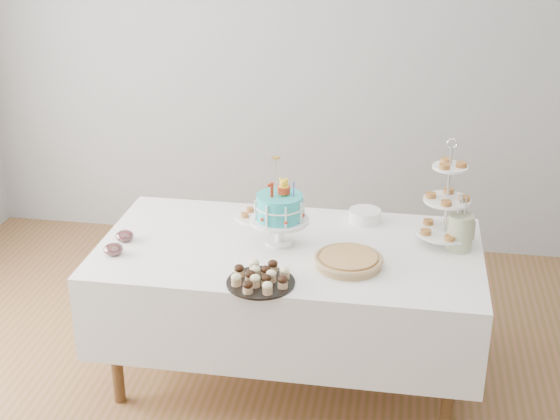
% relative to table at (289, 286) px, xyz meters
% --- Properties ---
extents(floor, '(5.00, 5.00, 0.00)m').
position_rel_table_xyz_m(floor, '(0.00, -0.30, -0.54)').
color(floor, brown).
rests_on(floor, ground).
extents(walls, '(5.04, 4.04, 2.70)m').
position_rel_table_xyz_m(walls, '(0.00, -0.30, 0.81)').
color(walls, '#989B9D').
rests_on(walls, floor).
extents(table, '(1.92, 1.02, 0.77)m').
position_rel_table_xyz_m(table, '(0.00, 0.00, 0.00)').
color(table, white).
rests_on(table, floor).
extents(birthday_cake, '(0.30, 0.30, 0.46)m').
position_rel_table_xyz_m(birthday_cake, '(-0.05, 0.03, 0.35)').
color(birthday_cake, white).
rests_on(birthday_cake, table).
extents(cupcake_tray, '(0.32, 0.32, 0.07)m').
position_rel_table_xyz_m(cupcake_tray, '(-0.07, -0.40, 0.26)').
color(cupcake_tray, black).
rests_on(cupcake_tray, table).
extents(pie, '(0.33, 0.33, 0.05)m').
position_rel_table_xyz_m(pie, '(0.31, -0.16, 0.26)').
color(pie, tan).
rests_on(pie, table).
extents(tiered_stand, '(0.29, 0.29, 0.56)m').
position_rel_table_xyz_m(tiered_stand, '(0.77, 0.17, 0.46)').
color(tiered_stand, silver).
rests_on(tiered_stand, table).
extents(plate_stack, '(0.17, 0.17, 0.07)m').
position_rel_table_xyz_m(plate_stack, '(0.35, 0.37, 0.26)').
color(plate_stack, white).
rests_on(plate_stack, table).
extents(pastry_plate, '(0.23, 0.23, 0.03)m').
position_rel_table_xyz_m(pastry_plate, '(-0.23, 0.33, 0.24)').
color(pastry_plate, white).
rests_on(pastry_plate, table).
extents(jam_bowl_a, '(0.10, 0.10, 0.06)m').
position_rel_table_xyz_m(jam_bowl_a, '(-0.84, -0.23, 0.25)').
color(jam_bowl_a, silver).
rests_on(jam_bowl_a, table).
extents(jam_bowl_b, '(0.09, 0.09, 0.06)m').
position_rel_table_xyz_m(jam_bowl_b, '(-0.84, -0.07, 0.25)').
color(jam_bowl_b, silver).
rests_on(jam_bowl_b, table).
extents(utensil_pitcher, '(0.13, 0.13, 0.28)m').
position_rel_table_xyz_m(utensil_pitcher, '(0.84, 0.12, 0.33)').
color(utensil_pitcher, beige).
rests_on(utensil_pitcher, table).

